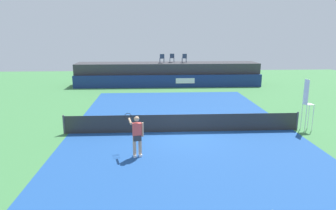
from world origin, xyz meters
name	(u,v)px	position (x,y,z in m)	size (l,w,h in m)	color
ground_plane	(178,117)	(0.00, 3.00, 0.00)	(48.00, 48.00, 0.00)	#3D7A42
court_inner	(183,132)	(0.00, 0.00, 0.00)	(12.00, 22.00, 0.00)	#1C478C
sponsor_wall	(169,81)	(0.01, 13.50, 0.60)	(18.00, 0.22, 1.20)	navy
spectator_platform	(168,74)	(0.00, 15.30, 1.10)	(18.00, 2.80, 2.20)	#38383D
spectator_chair_far_left	(162,58)	(-0.57, 15.01, 2.69)	(0.47, 0.47, 0.89)	#2D3D56
spectator_chair_left	(172,58)	(0.46, 15.50, 2.69)	(0.44, 0.44, 0.89)	#2D3D56
spectator_chair_center	(184,58)	(1.67, 15.19, 2.69)	(0.47, 0.47, 0.89)	#2D3D56
umpire_chair	(307,101)	(6.62, -0.01, 1.59)	(0.47, 0.47, 2.76)	white
tennis_net	(183,123)	(0.00, 0.00, 0.47)	(12.40, 0.02, 0.95)	#2D2D2D
net_post_near	(64,125)	(-6.20, 0.00, 0.50)	(0.10, 0.10, 1.00)	#4C4C51
net_post_far	(297,121)	(6.20, 0.00, 0.50)	(0.10, 0.10, 1.00)	#4C4C51
tennis_player	(137,135)	(-2.28, -3.21, 0.96)	(0.87, 1.12, 1.77)	white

